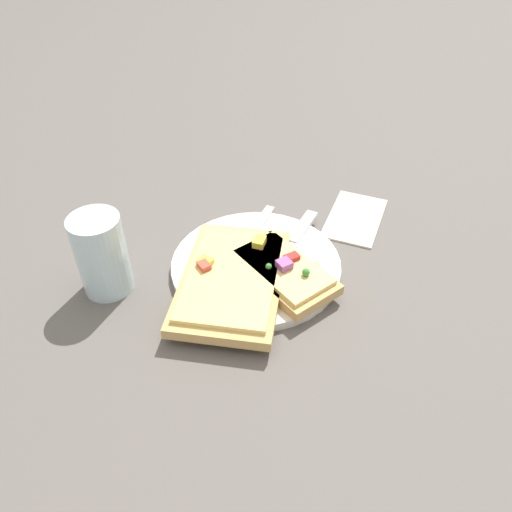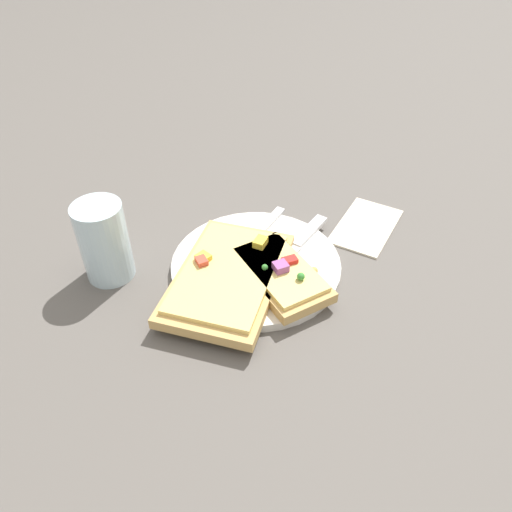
% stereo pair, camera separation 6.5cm
% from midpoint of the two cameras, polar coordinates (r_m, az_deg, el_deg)
% --- Properties ---
extents(ground_plane, '(4.00, 4.00, 0.00)m').
position_cam_midpoint_polar(ground_plane, '(0.66, 2.80, -1.56)').
color(ground_plane, '#56514C').
extents(plate, '(0.22, 0.22, 0.01)m').
position_cam_midpoint_polar(plate, '(0.66, 2.81, -1.17)').
color(plate, silver).
rests_on(plate, ground).
extents(fork, '(0.21, 0.03, 0.01)m').
position_cam_midpoint_polar(fork, '(0.67, 1.02, 0.40)').
color(fork, silver).
rests_on(fork, plate).
extents(knife, '(0.20, 0.04, 0.01)m').
position_cam_midpoint_polar(knife, '(0.68, 6.87, 0.69)').
color(knife, silver).
rests_on(knife, plate).
extents(pizza_slice_main, '(0.22, 0.16, 0.03)m').
position_cam_midpoint_polar(pizza_slice_main, '(0.62, -0.22, -2.46)').
color(pizza_slice_main, tan).
rests_on(pizza_slice_main, plate).
extents(pizza_slice_corner, '(0.14, 0.16, 0.03)m').
position_cam_midpoint_polar(pizza_slice_corner, '(0.63, 5.74, -2.09)').
color(pizza_slice_corner, tan).
rests_on(pizza_slice_corner, plate).
extents(crumb_scatter, '(0.14, 0.10, 0.01)m').
position_cam_midpoint_polar(crumb_scatter, '(0.64, 4.46, -1.21)').
color(crumb_scatter, tan).
rests_on(crumb_scatter, plate).
extents(drinking_glass, '(0.06, 0.06, 0.11)m').
position_cam_midpoint_polar(drinking_glass, '(0.64, -14.24, 1.48)').
color(drinking_glass, silver).
rests_on(drinking_glass, ground).
extents(napkin, '(0.13, 0.08, 0.01)m').
position_cam_midpoint_polar(napkin, '(0.76, 14.90, 3.29)').
color(napkin, beige).
rests_on(napkin, ground).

